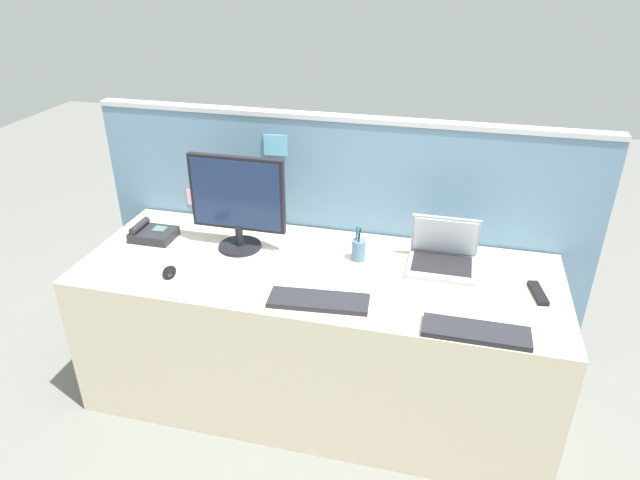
# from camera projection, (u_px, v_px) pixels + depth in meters

# --- Properties ---
(ground_plane) EXTENTS (10.00, 10.00, 0.00)m
(ground_plane) POSITION_uv_depth(u_px,v_px,m) (318.00, 392.00, 2.90)
(ground_plane) COLOR slate
(desk) EXTENTS (2.17, 0.80, 0.73)m
(desk) POSITION_uv_depth(u_px,v_px,m) (317.00, 334.00, 2.73)
(desk) COLOR beige
(desk) RESTS_ON ground_plane
(cubicle_divider) EXTENTS (2.51, 0.08, 1.32)m
(cubicle_divider) POSITION_uv_depth(u_px,v_px,m) (338.00, 239.00, 2.97)
(cubicle_divider) COLOR #6084A3
(cubicle_divider) RESTS_ON ground_plane
(desktop_monitor) EXTENTS (0.46, 0.20, 0.46)m
(desktop_monitor) POSITION_uv_depth(u_px,v_px,m) (237.00, 200.00, 2.63)
(desktop_monitor) COLOR black
(desktop_monitor) RESTS_ON desk
(laptop) EXTENTS (0.30, 0.26, 0.23)m
(laptop) POSITION_uv_depth(u_px,v_px,m) (443.00, 254.00, 2.56)
(laptop) COLOR #9EA0A8
(laptop) RESTS_ON desk
(desk_phone) EXTENTS (0.21, 0.16, 0.08)m
(desk_phone) POSITION_uv_depth(u_px,v_px,m) (152.00, 234.00, 2.81)
(desk_phone) COLOR #232328
(desk_phone) RESTS_ON desk
(keyboard_main) EXTENTS (0.40, 0.14, 0.02)m
(keyboard_main) POSITION_uv_depth(u_px,v_px,m) (476.00, 332.00, 2.12)
(keyboard_main) COLOR #232328
(keyboard_main) RESTS_ON desk
(keyboard_spare) EXTENTS (0.42, 0.18, 0.02)m
(keyboard_spare) POSITION_uv_depth(u_px,v_px,m) (319.00, 301.00, 2.31)
(keyboard_spare) COLOR #232328
(keyboard_spare) RESTS_ON desk
(computer_mouse_right_hand) EXTENTS (0.09, 0.11, 0.03)m
(computer_mouse_right_hand) POSITION_uv_depth(u_px,v_px,m) (169.00, 272.00, 2.50)
(computer_mouse_right_hand) COLOR black
(computer_mouse_right_hand) RESTS_ON desk
(pen_cup) EXTENTS (0.06, 0.06, 0.17)m
(pen_cup) POSITION_uv_depth(u_px,v_px,m) (359.00, 250.00, 2.61)
(pen_cup) COLOR #4C7093
(pen_cup) RESTS_ON desk
(cell_phone_white_slab) EXTENTS (0.08, 0.15, 0.01)m
(cell_phone_white_slab) POSITION_uv_depth(u_px,v_px,m) (512.00, 260.00, 2.61)
(cell_phone_white_slab) COLOR silver
(cell_phone_white_slab) RESTS_ON desk
(cell_phone_silver_slab) EXTENTS (0.10, 0.14, 0.01)m
(cell_phone_silver_slab) POSITION_uv_depth(u_px,v_px,m) (125.00, 261.00, 2.61)
(cell_phone_silver_slab) COLOR #B7BAC1
(cell_phone_silver_slab) RESTS_ON desk
(tv_remote) EXTENTS (0.08, 0.18, 0.02)m
(tv_remote) POSITION_uv_depth(u_px,v_px,m) (538.00, 293.00, 2.36)
(tv_remote) COLOR black
(tv_remote) RESTS_ON desk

